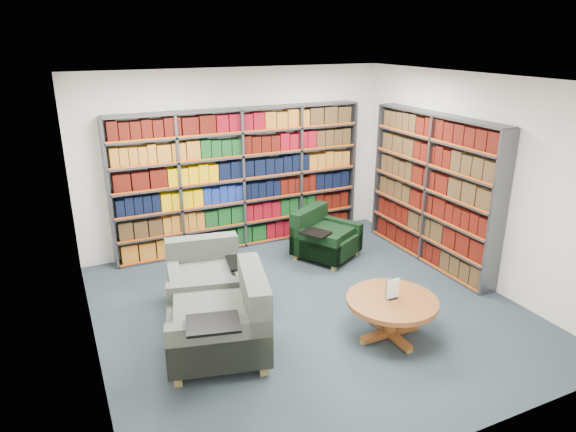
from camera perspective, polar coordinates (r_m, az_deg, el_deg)
name	(u,v)px	position (r m, az deg, el deg)	size (l,w,h in m)	color
room_shell	(310,203)	(5.99, 2.43, 1.41)	(5.02, 5.02, 2.82)	#1F2A31
bookshelf_back	(241,180)	(8.14, -5.21, 4.05)	(4.00, 0.28, 2.20)	#47494F
bookshelf_right	(432,190)	(7.84, 15.72, 2.77)	(0.28, 2.50, 2.20)	#47494F
chair_teal_left	(206,281)	(6.58, -9.07, -7.16)	(1.15, 1.04, 0.83)	#0A2834
chair_green_right	(322,238)	(7.91, 3.79, -2.48)	(1.12, 1.12, 0.75)	black
chair_teal_front	(227,323)	(5.58, -6.85, -11.75)	(1.25, 1.34, 0.94)	#0A2834
coffee_table	(392,307)	(5.95, 11.43, -9.83)	(1.02, 1.02, 0.72)	#94411C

